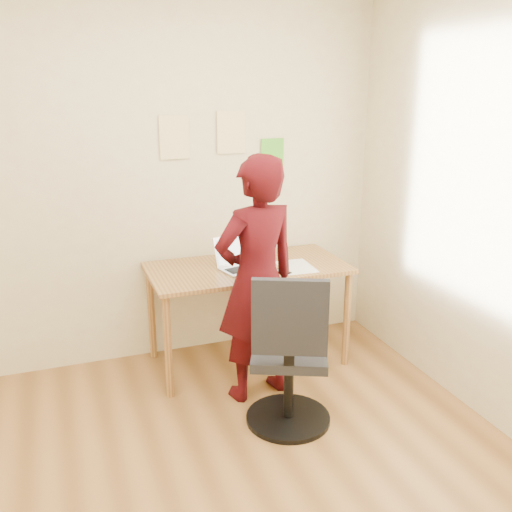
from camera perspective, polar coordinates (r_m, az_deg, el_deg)
name	(u,v)px	position (r m, az deg, el deg)	size (l,w,h in m)	color
room	(214,241)	(2.42, -4.18, 1.49)	(3.58, 3.58, 2.78)	brown
desk	(248,278)	(4.07, -0.85, -2.17)	(1.40, 0.70, 0.74)	#A07237
laptop	(240,261)	(3.99, -1.63, -0.54)	(0.36, 0.34, 0.22)	silver
paper_sheet	(296,267)	(4.04, 4.02, -1.07)	(0.23, 0.33, 0.00)	white
phone	(282,272)	(3.91, 2.61, -1.57)	(0.11, 0.14, 0.01)	black
wall_note_left	(175,137)	(4.09, -8.15, 11.66)	(0.21, 0.00, 0.30)	#F5DB92
wall_note_mid	(231,132)	(4.20, -2.50, 12.25)	(0.21, 0.00, 0.30)	#F5DB92
wall_note_right	(272,155)	(4.32, 1.65, 10.10)	(0.18, 0.00, 0.24)	#4EB929
office_chair	(289,363)	(3.39, 3.33, -10.63)	(0.58, 0.59, 0.99)	black
person	(257,280)	(3.59, 0.08, -2.45)	(0.58, 0.38, 1.59)	#38070B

